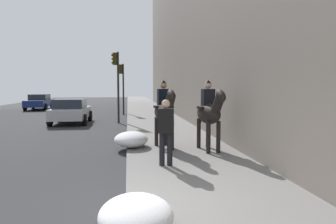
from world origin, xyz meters
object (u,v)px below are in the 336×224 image
at_px(mounted_horse_near, 164,111).
at_px(pedestrian_greeting, 166,128).
at_px(traffic_light_far_curb, 122,81).
at_px(traffic_light_near_curb, 117,76).
at_px(mounted_horse_far, 209,112).
at_px(car_mid_lane, 39,102).
at_px(car_near_lane, 71,111).

height_order(mounted_horse_near, pedestrian_greeting, mounted_horse_near).
bearing_deg(traffic_light_far_curb, traffic_light_near_curb, 177.82).
xyz_separation_m(mounted_horse_far, car_mid_lane, (21.16, 10.80, -0.60)).
distance_m(mounted_horse_near, traffic_light_far_curb, 14.24).
bearing_deg(traffic_light_near_curb, mounted_horse_near, -167.90).
height_order(pedestrian_greeting, traffic_light_near_curb, traffic_light_near_curb).
bearing_deg(mounted_horse_far, traffic_light_near_curb, -166.82).
bearing_deg(traffic_light_far_curb, mounted_horse_near, -173.51).
xyz_separation_m(mounted_horse_near, pedestrian_greeting, (-2.26, 0.23, -0.25)).
relative_size(pedestrian_greeting, car_mid_lane, 0.39).
bearing_deg(traffic_light_near_curb, car_mid_lane, 32.25).
xyz_separation_m(pedestrian_greeting, car_mid_lane, (22.83, 9.22, -0.35)).
height_order(pedestrian_greeting, car_mid_lane, pedestrian_greeting).
height_order(mounted_horse_far, traffic_light_far_curb, traffic_light_far_curb).
bearing_deg(car_near_lane, car_mid_lane, 23.19).
height_order(car_mid_lane, traffic_light_near_curb, traffic_light_near_curb).
xyz_separation_m(mounted_horse_near, car_mid_lane, (20.57, 9.45, -0.60)).
height_order(car_near_lane, traffic_light_far_curb, traffic_light_far_curb).
relative_size(traffic_light_near_curb, traffic_light_far_curb, 1.07).
bearing_deg(traffic_light_far_curb, car_mid_lane, 50.46).
relative_size(mounted_horse_far, car_near_lane, 0.58).
xyz_separation_m(pedestrian_greeting, traffic_light_near_curb, (10.73, 1.59, 1.67)).
bearing_deg(mounted_horse_near, car_mid_lane, -161.75).
xyz_separation_m(traffic_light_near_curb, traffic_light_far_curb, (5.62, -0.21, -0.17)).
relative_size(pedestrian_greeting, traffic_light_near_curb, 0.41).
bearing_deg(car_mid_lane, mounted_horse_near, 23.71).
distance_m(traffic_light_near_curb, traffic_light_far_curb, 5.63).
bearing_deg(car_mid_lane, traffic_light_far_curb, 49.50).
relative_size(mounted_horse_near, mounted_horse_far, 1.00).
bearing_deg(pedestrian_greeting, traffic_light_far_curb, 15.64).
distance_m(mounted_horse_far, traffic_light_far_curb, 15.02).
relative_size(car_mid_lane, traffic_light_far_curb, 1.11).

